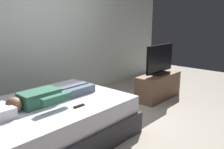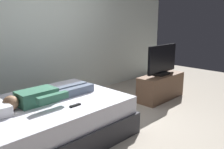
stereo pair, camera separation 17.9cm
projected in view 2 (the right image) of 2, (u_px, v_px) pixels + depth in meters
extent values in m
plane|color=#ADA393|center=(117.00, 132.00, 3.40)|extent=(10.00, 10.00, 0.00)
cube|color=silver|center=(63.00, 28.00, 4.60)|extent=(6.40, 0.10, 2.80)
cube|color=#333338|center=(47.00, 129.00, 3.14)|extent=(2.08, 1.50, 0.30)
cube|color=white|center=(46.00, 110.00, 3.08)|extent=(2.00, 1.42, 0.24)
cube|color=#387056|center=(37.00, 97.00, 2.97)|extent=(0.48, 0.28, 0.18)
sphere|color=#936B4C|center=(11.00, 103.00, 2.74)|extent=(0.18, 0.18, 0.18)
cube|color=slate|center=(75.00, 91.00, 3.30)|extent=(0.60, 0.11, 0.11)
cube|color=slate|center=(69.00, 89.00, 3.41)|extent=(0.60, 0.11, 0.11)
cube|color=#387056|center=(53.00, 98.00, 2.81)|extent=(0.40, 0.08, 0.08)
cube|color=black|center=(75.00, 105.00, 2.90)|extent=(0.15, 0.04, 0.02)
cube|color=brown|center=(161.00, 87.00, 4.73)|extent=(1.10, 0.40, 0.50)
cube|color=black|center=(161.00, 73.00, 4.67)|extent=(0.32, 0.20, 0.05)
cube|color=black|center=(162.00, 59.00, 4.60)|extent=(0.88, 0.05, 0.54)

